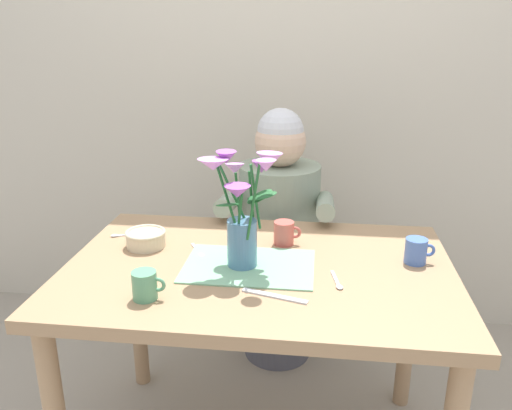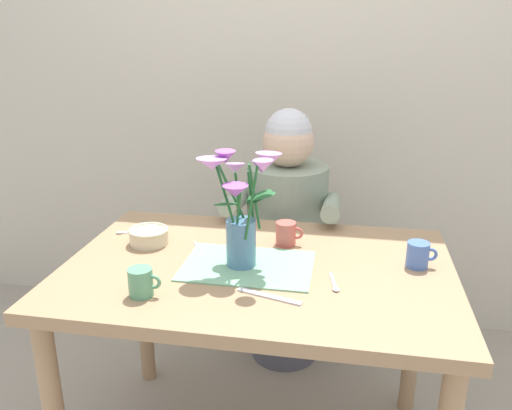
# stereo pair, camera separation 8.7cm
# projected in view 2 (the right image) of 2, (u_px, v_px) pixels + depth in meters

# --- Properties ---
(wood_panel_backdrop) EXTENTS (4.00, 0.10, 2.50)m
(wood_panel_backdrop) POSITION_uv_depth(u_px,v_px,m) (298.00, 70.00, 2.43)
(wood_panel_backdrop) COLOR beige
(wood_panel_backdrop) RESTS_ON ground_plane
(dining_table) EXTENTS (1.20, 0.80, 0.74)m
(dining_table) POSITION_uv_depth(u_px,v_px,m) (258.00, 293.00, 1.65)
(dining_table) COLOR #9E7A56
(dining_table) RESTS_ON ground_plane
(seated_person) EXTENTS (0.45, 0.47, 1.14)m
(seated_person) POSITION_uv_depth(u_px,v_px,m) (286.00, 242.00, 2.25)
(seated_person) COLOR #4C4C56
(seated_person) RESTS_ON ground_plane
(striped_placemat) EXTENTS (0.40, 0.28, 0.00)m
(striped_placemat) POSITION_uv_depth(u_px,v_px,m) (248.00, 266.00, 1.61)
(striped_placemat) COLOR #7AB289
(striped_placemat) RESTS_ON dining_table
(flower_vase) EXTENTS (0.26, 0.23, 0.36)m
(flower_vase) POSITION_uv_depth(u_px,v_px,m) (241.00, 206.00, 1.55)
(flower_vase) COLOR teal
(flower_vase) RESTS_ON dining_table
(ceramic_bowl) EXTENTS (0.14, 0.14, 0.06)m
(ceramic_bowl) POSITION_uv_depth(u_px,v_px,m) (149.00, 236.00, 1.77)
(ceramic_bowl) COLOR beige
(ceramic_bowl) RESTS_ON dining_table
(dinner_knife) EXTENTS (0.19, 0.07, 0.00)m
(dinner_knife) POSITION_uv_depth(u_px,v_px,m) (269.00, 296.00, 1.43)
(dinner_knife) COLOR silver
(dinner_knife) RESTS_ON dining_table
(tea_cup) EXTENTS (0.09, 0.07, 0.08)m
(tea_cup) POSITION_uv_depth(u_px,v_px,m) (141.00, 282.00, 1.43)
(tea_cup) COLOR #569970
(tea_cup) RESTS_ON dining_table
(coffee_cup) EXTENTS (0.09, 0.07, 0.08)m
(coffee_cup) POSITION_uv_depth(u_px,v_px,m) (286.00, 234.00, 1.76)
(coffee_cup) COLOR #CC564C
(coffee_cup) RESTS_ON dining_table
(ceramic_mug) EXTENTS (0.09, 0.07, 0.08)m
(ceramic_mug) POSITION_uv_depth(u_px,v_px,m) (418.00, 255.00, 1.60)
(ceramic_mug) COLOR #476BB7
(ceramic_mug) RESTS_ON dining_table
(spoon_0) EXTENTS (0.07, 0.11, 0.01)m
(spoon_0) POSITION_uv_depth(u_px,v_px,m) (200.00, 251.00, 1.71)
(spoon_0) COLOR silver
(spoon_0) RESTS_ON dining_table
(spoon_1) EXTENTS (0.12, 0.06, 0.01)m
(spoon_1) POSITION_uv_depth(u_px,v_px,m) (127.00, 232.00, 1.87)
(spoon_1) COLOR silver
(spoon_1) RESTS_ON dining_table
(spoon_2) EXTENTS (0.04, 0.12, 0.01)m
(spoon_2) POSITION_uv_depth(u_px,v_px,m) (335.00, 285.00, 1.49)
(spoon_2) COLOR silver
(spoon_2) RESTS_ON dining_table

